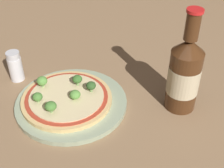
{
  "coord_description": "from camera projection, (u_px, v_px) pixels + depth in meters",
  "views": [
    {
      "loc": [
        0.28,
        -0.5,
        0.48
      ],
      "look_at": [
        0.07,
        0.01,
        0.06
      ],
      "focal_mm": 50.0,
      "sensor_mm": 36.0,
      "label": 1
    }
  ],
  "objects": [
    {
      "name": "broccoli_floret_3",
      "position": [
        77.0,
        79.0,
        0.74
      ],
      "size": [
        0.02,
        0.02,
        0.03
      ],
      "color": "#7A9E5B",
      "rests_on": "pizza"
    },
    {
      "name": "ground_plane",
      "position": [
        81.0,
        101.0,
        0.74
      ],
      "size": [
        3.0,
        3.0,
        0.0
      ],
      "primitive_type": "plane",
      "color": "#846647"
    },
    {
      "name": "beer_bottle",
      "position": [
        184.0,
        74.0,
        0.67
      ],
      "size": [
        0.07,
        0.07,
        0.24
      ],
      "color": "#472814",
      "rests_on": "ground_plane"
    },
    {
      "name": "broccoli_floret_1",
      "position": [
        51.0,
        106.0,
        0.66
      ],
      "size": [
        0.03,
        0.03,
        0.03
      ],
      "color": "#7A9E5B",
      "rests_on": "pizza"
    },
    {
      "name": "pepper_shaker",
      "position": [
        15.0,
        66.0,
        0.79
      ],
      "size": [
        0.04,
        0.04,
        0.08
      ],
      "color": "silver",
      "rests_on": "ground_plane"
    },
    {
      "name": "broccoli_floret_0",
      "position": [
        75.0,
        95.0,
        0.7
      ],
      "size": [
        0.02,
        0.02,
        0.02
      ],
      "color": "#7A9E5B",
      "rests_on": "pizza"
    },
    {
      "name": "broccoli_floret_5",
      "position": [
        37.0,
        97.0,
        0.69
      ],
      "size": [
        0.02,
        0.02,
        0.02
      ],
      "color": "#7A9E5B",
      "rests_on": "pizza"
    },
    {
      "name": "pizza",
      "position": [
        67.0,
        98.0,
        0.72
      ],
      "size": [
        0.21,
        0.21,
        0.01
      ],
      "color": "tan",
      "rests_on": "plate"
    },
    {
      "name": "plate",
      "position": [
        71.0,
        103.0,
        0.72
      ],
      "size": [
        0.26,
        0.26,
        0.01
      ],
      "color": "#93A384",
      "rests_on": "ground_plane"
    },
    {
      "name": "broccoli_floret_2",
      "position": [
        42.0,
        81.0,
        0.73
      ],
      "size": [
        0.03,
        0.03,
        0.03
      ],
      "color": "#7A9E5B",
      "rests_on": "pizza"
    },
    {
      "name": "broccoli_floret_4",
      "position": [
        91.0,
        86.0,
        0.72
      ],
      "size": [
        0.02,
        0.02,
        0.03
      ],
      "color": "#7A9E5B",
      "rests_on": "pizza"
    }
  ]
}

